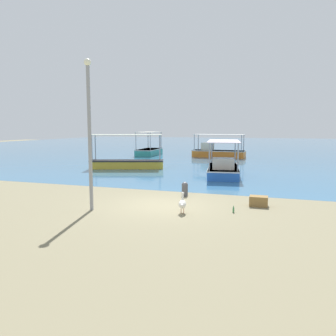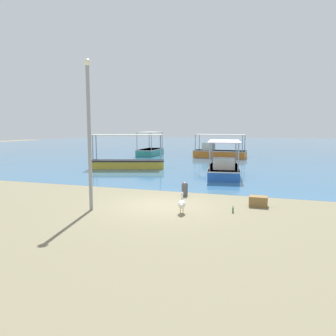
% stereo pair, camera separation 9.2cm
% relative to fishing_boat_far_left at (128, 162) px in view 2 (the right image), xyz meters
% --- Properties ---
extents(ground, '(120.00, 120.00, 0.00)m').
position_rel_fishing_boat_far_left_xyz_m(ground, '(6.76, -11.04, -0.52)').
color(ground, '#7A7154').
extents(harbor_water, '(110.00, 90.00, 0.00)m').
position_rel_fishing_boat_far_left_xyz_m(harbor_water, '(6.76, 36.96, -0.52)').
color(harbor_water, '#376990').
rests_on(harbor_water, ground).
extents(fishing_boat_far_left, '(6.01, 3.28, 2.70)m').
position_rel_fishing_boat_far_left_xyz_m(fishing_boat_far_left, '(0.00, 0.00, 0.00)').
color(fishing_boat_far_left, gold).
rests_on(fishing_boat_far_left, harbor_water).
extents(fishing_boat_outer, '(2.78, 5.48, 2.36)m').
position_rel_fishing_boat_far_left_xyz_m(fishing_boat_outer, '(7.99, -1.83, 0.02)').
color(fishing_boat_outer, blue).
rests_on(fishing_boat_outer, harbor_water).
extents(fishing_boat_center, '(2.29, 4.95, 2.73)m').
position_rel_fishing_boat_far_left_xyz_m(fishing_boat_center, '(-2.94, 12.42, 0.02)').
color(fishing_boat_center, teal).
rests_on(fishing_boat_center, harbor_water).
extents(fishing_boat_near_left, '(5.79, 2.24, 2.50)m').
position_rel_fishing_boat_far_left_xyz_m(fishing_boat_near_left, '(5.25, 12.07, 0.09)').
color(fishing_boat_near_left, orange).
rests_on(fishing_boat_near_left, harbor_water).
extents(pelican, '(0.40, 0.80, 0.80)m').
position_rel_fishing_boat_far_left_xyz_m(pelican, '(7.98, -12.03, -0.14)').
color(pelican, '#E0997A').
rests_on(pelican, ground).
extents(lamp_post, '(0.28, 0.28, 5.84)m').
position_rel_fishing_boat_far_left_xyz_m(lamp_post, '(4.41, -12.66, 2.76)').
color(lamp_post, gray).
rests_on(lamp_post, ground).
extents(mooring_bollard, '(0.31, 0.31, 0.68)m').
position_rel_fishing_boat_far_left_xyz_m(mooring_bollard, '(7.23, -8.95, -0.16)').
color(mooring_bollard, '#47474C').
rests_on(mooring_bollard, ground).
extents(cargo_crate, '(0.74, 0.51, 0.42)m').
position_rel_fishing_boat_far_left_xyz_m(cargo_crate, '(10.69, -9.95, -0.31)').
color(cargo_crate, olive).
rests_on(cargo_crate, ground).
extents(glass_bottle, '(0.07, 0.07, 0.27)m').
position_rel_fishing_boat_far_left_xyz_m(glass_bottle, '(9.82, -11.32, -0.41)').
color(glass_bottle, '#3F7F4C').
rests_on(glass_bottle, ground).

